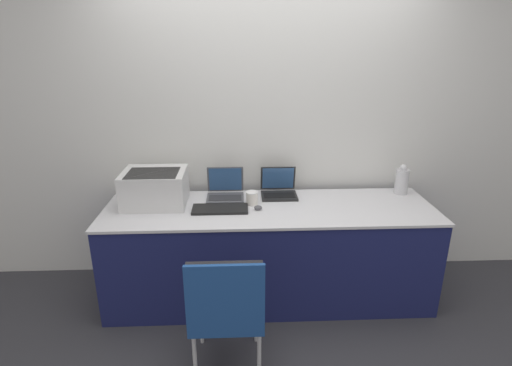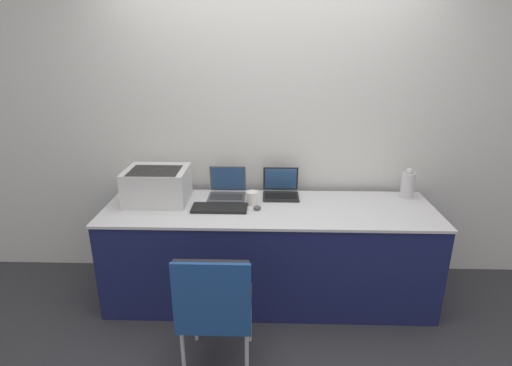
# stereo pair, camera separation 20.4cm
# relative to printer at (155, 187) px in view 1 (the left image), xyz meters

# --- Properties ---
(ground_plane) EXTENTS (14.00, 14.00, 0.00)m
(ground_plane) POSITION_rel_printer_xyz_m (0.86, -0.45, -0.90)
(ground_plane) COLOR #333338
(wall_back) EXTENTS (8.00, 0.05, 2.60)m
(wall_back) POSITION_rel_printer_xyz_m (0.86, 0.36, 0.40)
(wall_back) COLOR silver
(wall_back) RESTS_ON ground_plane
(table) EXTENTS (2.46, 0.73, 0.76)m
(table) POSITION_rel_printer_xyz_m (0.86, -0.10, -0.52)
(table) COLOR #191E51
(table) RESTS_ON ground_plane
(printer) EXTENTS (0.46, 0.38, 0.26)m
(printer) POSITION_rel_printer_xyz_m (0.00, 0.00, 0.00)
(printer) COLOR silver
(printer) RESTS_ON table
(laptop_left) EXTENTS (0.29, 0.26, 0.23)m
(laptop_left) POSITION_rel_printer_xyz_m (0.52, 0.11, -0.09)
(laptop_left) COLOR #4C4C51
(laptop_left) RESTS_ON table
(laptop_right) EXTENTS (0.28, 0.25, 0.22)m
(laptop_right) POSITION_rel_printer_xyz_m (0.95, 0.14, -0.09)
(laptop_right) COLOR black
(laptop_right) RESTS_ON table
(external_keyboard) EXTENTS (0.41, 0.18, 0.02)m
(external_keyboard) POSITION_rel_printer_xyz_m (0.49, -0.14, -0.13)
(external_keyboard) COLOR black
(external_keyboard) RESTS_ON table
(coffee_cup) EXTENTS (0.09, 0.09, 0.10)m
(coffee_cup) POSITION_rel_printer_xyz_m (0.73, -0.04, -0.09)
(coffee_cup) COLOR white
(coffee_cup) RESTS_ON table
(mouse) EXTENTS (0.06, 0.05, 0.03)m
(mouse) POSITION_rel_printer_xyz_m (0.77, -0.15, -0.12)
(mouse) COLOR #4C4C51
(mouse) RESTS_ON table
(metal_pitcher) EXTENTS (0.10, 0.10, 0.24)m
(metal_pitcher) POSITION_rel_printer_xyz_m (1.95, 0.14, -0.03)
(metal_pitcher) COLOR silver
(metal_pitcher) RESTS_ON table
(chair) EXTENTS (0.42, 0.45, 0.85)m
(chair) POSITION_rel_printer_xyz_m (0.55, -0.95, -0.37)
(chair) COLOR black
(chair) RESTS_ON ground_plane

